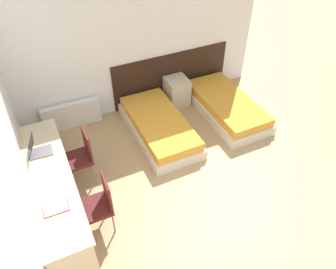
% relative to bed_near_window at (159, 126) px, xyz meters
% --- Properties ---
extents(ground_plane, '(20.00, 20.00, 0.00)m').
position_rel_bed_near_window_xyz_m(ground_plane, '(-0.13, -2.64, -0.16)').
color(ground_plane, tan).
extents(wall_back, '(5.16, 0.05, 2.70)m').
position_rel_bed_near_window_xyz_m(wall_back, '(-0.13, 1.00, 1.19)').
color(wall_back, white).
rests_on(wall_back, ground_plane).
extents(wall_left, '(0.05, 4.62, 2.70)m').
position_rel_bed_near_window_xyz_m(wall_left, '(-2.24, -0.84, 1.19)').
color(wall_left, white).
rests_on(wall_left, ground_plane).
extents(headboard_panel, '(2.40, 0.03, 0.96)m').
position_rel_bed_near_window_xyz_m(headboard_panel, '(0.70, 0.96, 0.32)').
color(headboard_panel, black).
rests_on(headboard_panel, ground_plane).
extents(bed_near_window, '(0.90, 1.86, 0.34)m').
position_rel_bed_near_window_xyz_m(bed_near_window, '(0.00, 0.00, 0.00)').
color(bed_near_window, beige).
rests_on(bed_near_window, ground_plane).
extents(bed_near_door, '(0.90, 1.86, 0.34)m').
position_rel_bed_near_window_xyz_m(bed_near_door, '(1.40, 0.00, 0.00)').
color(bed_near_door, beige).
rests_on(bed_near_door, ground_plane).
extents(nightstand, '(0.41, 0.44, 0.55)m').
position_rel_bed_near_window_xyz_m(nightstand, '(0.70, 0.71, 0.11)').
color(nightstand, beige).
rests_on(nightstand, ground_plane).
extents(radiator, '(1.03, 0.12, 0.49)m').
position_rel_bed_near_window_xyz_m(radiator, '(-1.33, 0.88, 0.08)').
color(radiator, silver).
rests_on(radiator, ground_plane).
extents(desk, '(0.56, 2.36, 0.73)m').
position_rel_bed_near_window_xyz_m(desk, '(-1.94, -0.92, 0.42)').
color(desk, '#C6B28E').
rests_on(desk, ground_plane).
extents(chair_near_laptop, '(0.42, 0.42, 0.87)m').
position_rel_bed_near_window_xyz_m(chair_near_laptop, '(-1.45, -0.44, 0.32)').
color(chair_near_laptop, '#511919').
rests_on(chair_near_laptop, ground_plane).
extents(chair_near_notebook, '(0.41, 0.41, 0.87)m').
position_rel_bed_near_window_xyz_m(chair_near_notebook, '(-1.45, -1.39, 0.32)').
color(chair_near_notebook, '#511919').
rests_on(chair_near_notebook, ground_plane).
extents(laptop, '(0.33, 0.24, 0.31)m').
position_rel_bed_near_window_xyz_m(laptop, '(-2.00, -0.43, 0.63)').
color(laptop, slate).
rests_on(laptop, desk).
extents(open_notebook, '(0.29, 0.20, 0.02)m').
position_rel_bed_near_window_xyz_m(open_notebook, '(-1.95, -1.45, 0.57)').
color(open_notebook, '#B21E1E').
rests_on(open_notebook, desk).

